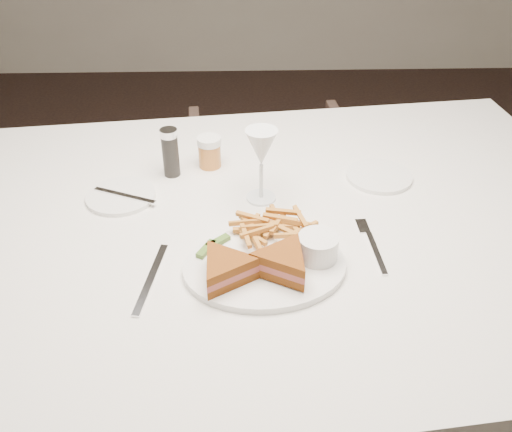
{
  "coord_description": "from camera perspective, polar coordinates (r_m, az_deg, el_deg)",
  "views": [
    {
      "loc": [
        0.01,
        -1.37,
        1.48
      ],
      "look_at": [
        0.04,
        -0.41,
        0.8
      ],
      "focal_mm": 40.0,
      "sensor_mm": 36.0,
      "label": 1
    }
  ],
  "objects": [
    {
      "name": "ground",
      "position": [
        2.01,
        -1.37,
        -12.01
      ],
      "size": [
        5.0,
        5.0,
        0.0
      ],
      "primitive_type": "plane",
      "color": "black",
      "rests_on": "ground"
    },
    {
      "name": "table_setting",
      "position": [
        1.18,
        0.22,
        -0.83
      ],
      "size": [
        0.78,
        0.58,
        0.18
      ],
      "color": "white",
      "rests_on": "table"
    },
    {
      "name": "chair_far",
      "position": [
        2.18,
        1.56,
        2.62
      ],
      "size": [
        0.64,
        0.6,
        0.61
      ],
      "primitive_type": "imported",
      "rotation": [
        0.0,
        0.0,
        3.22
      ],
      "color": "#46332B",
      "rests_on": "ground"
    },
    {
      "name": "table",
      "position": [
        1.5,
        -0.06,
        -12.26
      ],
      "size": [
        1.76,
        1.27,
        0.75
      ],
      "primitive_type": "cube",
      "rotation": [
        0.0,
        0.0,
        0.11
      ],
      "color": "silver",
      "rests_on": "ground"
    }
  ]
}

